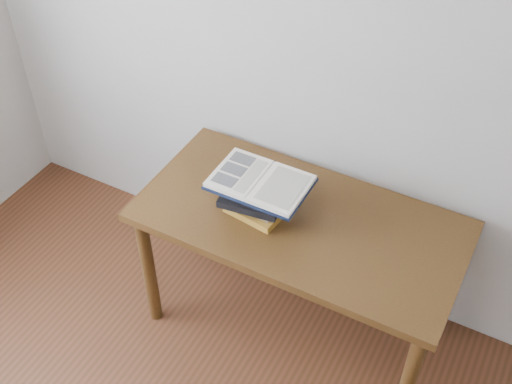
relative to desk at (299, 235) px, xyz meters
The scene contains 3 objects.
desk is the anchor object (origin of this frame).
book_stack 0.25m from the desk, 165.15° to the right, with size 0.27×0.21×0.15m.
open_book 0.31m from the desk, 164.59° to the right, with size 0.38×0.26×0.03m.
Camera 1 is at (0.80, -0.32, 2.55)m, focal length 45.00 mm.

